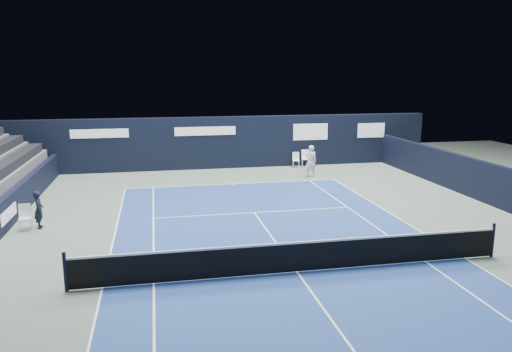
# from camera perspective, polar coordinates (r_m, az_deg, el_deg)

# --- Properties ---
(ground) EXTENTS (48.00, 48.00, 0.00)m
(ground) POSITION_cam_1_polar(r_m,az_deg,el_deg) (16.70, 2.79, -8.33)
(ground) COLOR #536257
(ground) RESTS_ON ground
(court_surface) EXTENTS (10.97, 23.77, 0.01)m
(court_surface) POSITION_cam_1_polar(r_m,az_deg,el_deg) (14.90, 4.72, -10.90)
(court_surface) COLOR navy
(court_surface) RESTS_ON ground
(enclosure_wall_right) EXTENTS (0.30, 22.00, 1.80)m
(enclosure_wall_right) POSITION_cam_1_polar(r_m,az_deg,el_deg) (24.47, 24.88, -0.70)
(enclosure_wall_right) COLOR black
(enclosure_wall_right) RESTS_ON ground
(folding_chair_back_a) EXTENTS (0.46, 0.49, 0.92)m
(folding_chair_back_a) POSITION_cam_1_polar(r_m,az_deg,el_deg) (30.64, 4.58, 2.17)
(folding_chair_back_a) COLOR white
(folding_chair_back_a) RESTS_ON ground
(folding_chair_back_b) EXTENTS (0.54, 0.52, 1.03)m
(folding_chair_back_b) POSITION_cam_1_polar(r_m,az_deg,el_deg) (30.86, 5.67, 2.18)
(folding_chair_back_b) COLOR white
(folding_chair_back_b) RESTS_ON ground
(line_judge_chair) EXTENTS (0.47, 0.46, 0.97)m
(line_judge_chair) POSITION_cam_1_polar(r_m,az_deg,el_deg) (20.34, -24.91, -4.10)
(line_judge_chair) COLOR white
(line_judge_chair) RESTS_ON ground
(line_judge) EXTENTS (0.41, 0.56, 1.42)m
(line_judge) POSITION_cam_1_polar(r_m,az_deg,el_deg) (20.32, -23.57, -3.54)
(line_judge) COLOR black
(line_judge) RESTS_ON ground
(court_markings) EXTENTS (11.03, 23.83, 0.00)m
(court_markings) POSITION_cam_1_polar(r_m,az_deg,el_deg) (14.90, 4.72, -10.88)
(court_markings) COLOR white
(court_markings) RESTS_ON court_surface
(tennis_net) EXTENTS (12.90, 0.10, 1.10)m
(tennis_net) POSITION_cam_1_polar(r_m,az_deg,el_deg) (14.71, 4.75, -9.09)
(tennis_net) COLOR black
(tennis_net) RESTS_ON ground
(back_sponsor_wall) EXTENTS (26.00, 0.63, 3.10)m
(back_sponsor_wall) POSITION_cam_1_polar(r_m,az_deg,el_deg) (30.23, -3.95, 3.85)
(back_sponsor_wall) COLOR black
(back_sponsor_wall) RESTS_ON ground
(side_barrier_left) EXTENTS (0.33, 22.00, 1.20)m
(side_barrier_left) POSITION_cam_1_polar(r_m,az_deg,el_deg) (20.61, -26.88, -3.95)
(side_barrier_left) COLOR black
(side_barrier_left) RESTS_ON ground
(tennis_player) EXTENTS (0.69, 0.87, 1.76)m
(tennis_player) POSITION_cam_1_polar(r_m,az_deg,el_deg) (27.89, 6.28, 1.74)
(tennis_player) COLOR silver
(tennis_player) RESTS_ON ground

